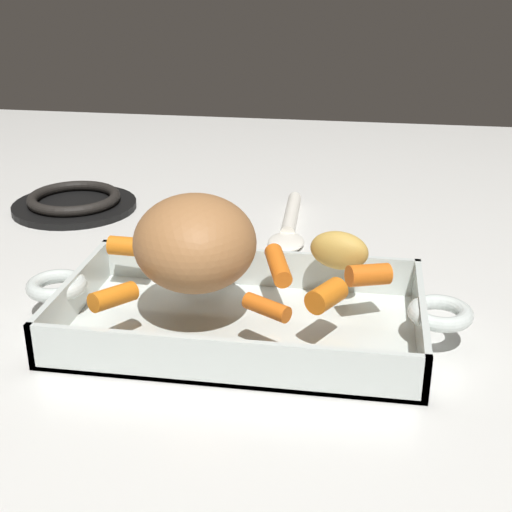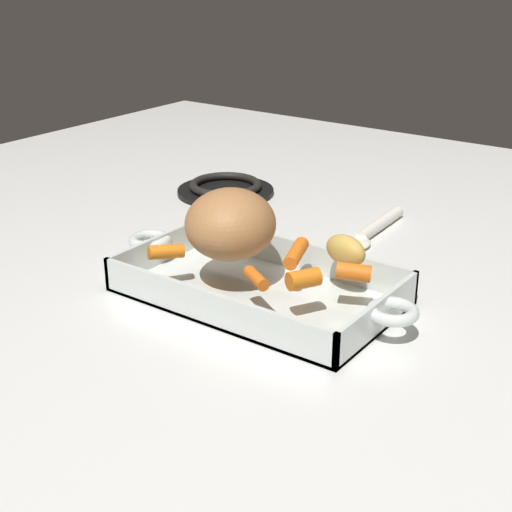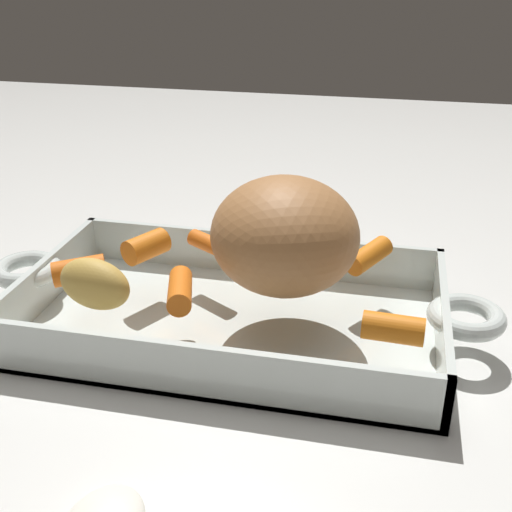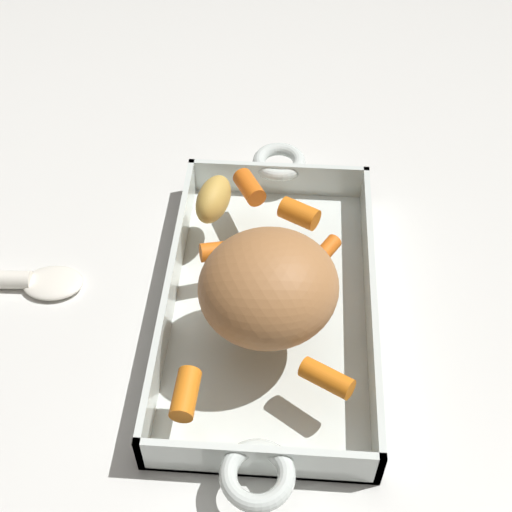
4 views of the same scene
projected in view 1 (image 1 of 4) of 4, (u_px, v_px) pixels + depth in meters
The scene contains 12 objects.
ground_plane at pixel (241, 331), 0.75m from camera, with size 1.99×1.99×0.00m, color silver.
roasting_dish at pixel (241, 319), 0.74m from camera, with size 0.46×0.21×0.05m.
pork_roast at pixel (194, 244), 0.71m from camera, with size 0.13×0.12×0.10m, color #AA7141.
baby_carrot_southwest at pixel (369, 275), 0.73m from camera, with size 0.02×0.02×0.04m, color orange.
baby_carrot_northwest at pixel (129, 246), 0.80m from camera, with size 0.02×0.02×0.04m, color orange.
baby_carrot_center_left at pixel (326, 296), 0.69m from camera, with size 0.02×0.02×0.04m, color orange.
baby_carrot_southeast at pixel (278, 265), 0.76m from camera, with size 0.02×0.02×0.06m, color orange.
baby_carrot_northeast at pixel (113, 297), 0.69m from camera, with size 0.02×0.02×0.05m, color orange.
baby_carrot_short at pixel (267, 307), 0.67m from camera, with size 0.02×0.02×0.05m, color orange.
potato_golden_large at pixel (339, 250), 0.77m from camera, with size 0.06×0.03×0.04m, color gold.
stove_burner_rear at pixel (74, 202), 1.09m from camera, with size 0.18×0.18×0.03m.
serving_spoon at pixel (289, 225), 1.01m from camera, with size 0.05×0.20×0.02m.
Camera 1 is at (0.12, -0.65, 0.37)m, focal length 50.74 mm.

